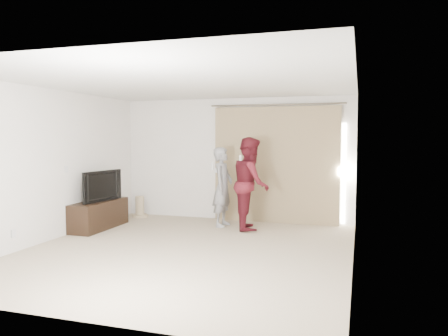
{
  "coord_description": "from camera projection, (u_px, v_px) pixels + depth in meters",
  "views": [
    {
      "loc": [
        2.57,
        -6.23,
        1.77
      ],
      "look_at": [
        0.24,
        1.2,
        1.22
      ],
      "focal_mm": 35.0,
      "sensor_mm": 36.0,
      "label": 1
    }
  ],
  "objects": [
    {
      "name": "scratching_post",
      "position": [
        140.0,
        209.0,
        9.72
      ],
      "size": [
        0.35,
        0.35,
        0.46
      ],
      "color": "tan",
      "rests_on": "ground"
    },
    {
      "name": "wall_back",
      "position": [
        235.0,
        159.0,
        9.35
      ],
      "size": [
        5.0,
        0.04,
        2.6
      ],
      "primitive_type": "cube",
      "color": "silver",
      "rests_on": "ground"
    },
    {
      "name": "tv_console",
      "position": [
        99.0,
        215.0,
        8.49
      ],
      "size": [
        0.48,
        1.4,
        0.54
      ],
      "primitive_type": "cube",
      "color": "black",
      "rests_on": "ground"
    },
    {
      "name": "person_man",
      "position": [
        223.0,
        187.0,
        8.68
      ],
      "size": [
        0.41,
        0.59,
        1.58
      ],
      "color": "gray",
      "rests_on": "ground"
    },
    {
      "name": "ceiling",
      "position": [
        185.0,
        83.0,
        6.64
      ],
      "size": [
        5.0,
        5.5,
        0.01
      ],
      "primitive_type": "cube",
      "color": "silver",
      "rests_on": "wall_back"
    },
    {
      "name": "wall_left",
      "position": [
        50.0,
        165.0,
        7.47
      ],
      "size": [
        0.04,
        5.5,
        2.6
      ],
      "color": "silver",
      "rests_on": "ground"
    },
    {
      "name": "tv",
      "position": [
        98.0,
        186.0,
        8.45
      ],
      "size": [
        0.29,
        1.04,
        0.59
      ],
      "primitive_type": "imported",
      "rotation": [
        0.0,
        0.0,
        1.42
      ],
      "color": "black",
      "rests_on": "tv_console"
    },
    {
      "name": "floor",
      "position": [
        186.0,
        251.0,
        6.82
      ],
      "size": [
        5.5,
        5.5,
        0.0
      ],
      "primitive_type": "plane",
      "color": "tan",
      "rests_on": "ground"
    },
    {
      "name": "curtain",
      "position": [
        276.0,
        165.0,
        9.01
      ],
      "size": [
        2.8,
        0.11,
        2.46
      ],
      "color": "#9E8661",
      "rests_on": "ground"
    },
    {
      "name": "person_woman",
      "position": [
        251.0,
        183.0,
        8.39
      ],
      "size": [
        0.89,
        1.02,
        1.78
      ],
      "color": "#51121B",
      "rests_on": "ground"
    }
  ]
}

